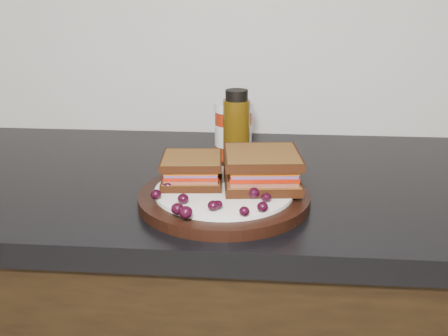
{
  "coord_description": "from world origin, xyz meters",
  "views": [
    {
      "loc": [
        0.08,
        0.82,
        1.22
      ],
      "look_at": [
        0.02,
        1.57,
        0.96
      ],
      "focal_mm": 40.0,
      "sensor_mm": 36.0,
      "label": 1
    }
  ],
  "objects_px": {
    "plate": "(224,197)",
    "oil_bottle": "(236,127)",
    "sandwich_left": "(192,170)",
    "condiment_jar": "(233,130)"
  },
  "relations": [
    {
      "from": "sandwich_left",
      "to": "oil_bottle",
      "type": "xyz_separation_m",
      "value": [
        0.06,
        0.18,
        0.03
      ]
    },
    {
      "from": "condiment_jar",
      "to": "oil_bottle",
      "type": "distance_m",
      "value": 0.04
    },
    {
      "from": "plate",
      "to": "sandwich_left",
      "type": "relative_size",
      "value": 2.83
    },
    {
      "from": "condiment_jar",
      "to": "sandwich_left",
      "type": "bearing_deg",
      "value": -104.22
    },
    {
      "from": "plate",
      "to": "oil_bottle",
      "type": "xyz_separation_m",
      "value": [
        0.01,
        0.21,
        0.06
      ]
    },
    {
      "from": "plate",
      "to": "oil_bottle",
      "type": "relative_size",
      "value": 1.89
    },
    {
      "from": "plate",
      "to": "oil_bottle",
      "type": "height_order",
      "value": "oil_bottle"
    },
    {
      "from": "plate",
      "to": "oil_bottle",
      "type": "bearing_deg",
      "value": 88.03
    },
    {
      "from": "plate",
      "to": "sandwich_left",
      "type": "xyz_separation_m",
      "value": [
        -0.06,
        0.02,
        0.04
      ]
    },
    {
      "from": "condiment_jar",
      "to": "plate",
      "type": "bearing_deg",
      "value": -89.72
    }
  ]
}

